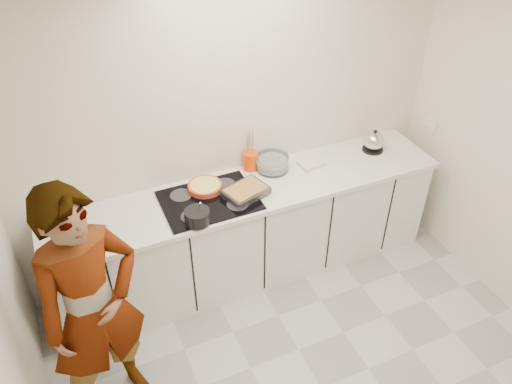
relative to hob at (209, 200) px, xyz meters
name	(u,v)px	position (x,y,z in m)	size (l,w,h in m)	color
ceiling	(373,24)	(0.35, -1.26, 1.68)	(3.60, 3.20, 0.00)	white
wall_back	(234,127)	(0.35, 0.34, 0.38)	(3.60, 0.00, 2.60)	white
base_cabinets	(250,233)	(0.35, 0.02, -0.48)	(3.20, 0.58, 0.87)	white
countertop	(250,191)	(0.35, 0.02, -0.03)	(3.24, 0.64, 0.04)	white
hob	(209,200)	(0.00, 0.00, 0.00)	(0.72, 0.54, 0.01)	black
tart_dish	(205,186)	(0.02, 0.14, 0.03)	(0.29, 0.29, 0.04)	red
saucepan	(197,216)	(-0.16, -0.22, 0.06)	(0.19, 0.19, 0.17)	black
baking_dish	(246,191)	(0.28, -0.06, 0.04)	(0.38, 0.33, 0.06)	silver
mixing_bowl	(272,163)	(0.63, 0.19, 0.05)	(0.35, 0.35, 0.13)	silver
tea_towel	(311,164)	(0.95, 0.12, 0.01)	(0.20, 0.15, 0.03)	white
kettle	(374,142)	(1.56, 0.11, 0.08)	(0.19, 0.19, 0.21)	black
utensil_crock	(250,161)	(0.46, 0.28, 0.07)	(0.13, 0.13, 0.16)	#F84906
cook	(94,309)	(-0.99, -0.70, -0.02)	(0.65, 0.43, 1.79)	white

